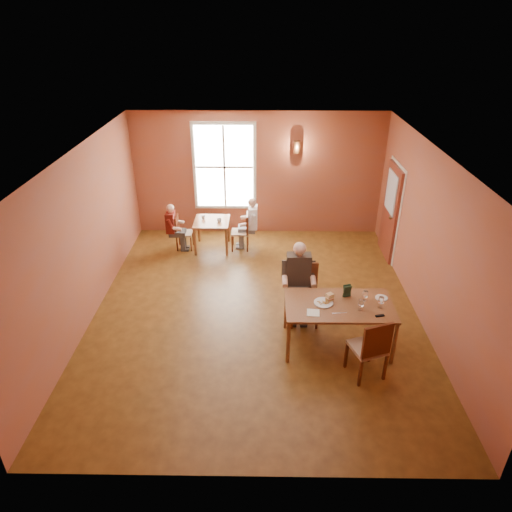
{
  "coord_description": "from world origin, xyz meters",
  "views": [
    {
      "loc": [
        0.1,
        -7.1,
        5.0
      ],
      "look_at": [
        0.0,
        0.2,
        1.05
      ],
      "focal_mm": 32.0,
      "sensor_mm": 36.0,
      "label": 1
    }
  ],
  "objects_px": {
    "diner_main": "(305,289)",
    "diner_maroon": "(183,227)",
    "chair_diner_white": "(240,231)",
    "diner_white": "(241,225)",
    "chair_diner_main": "(304,296)",
    "chair_diner_maroon": "(185,232)",
    "main_table": "(337,325)",
    "second_table": "(212,235)",
    "chair_empty": "(368,346)"
  },
  "relations": [
    {
      "from": "chair_diner_main",
      "to": "diner_main",
      "type": "xyz_separation_m",
      "value": [
        0.0,
        -0.03,
        0.16
      ]
    },
    {
      "from": "chair_empty",
      "to": "chair_diner_maroon",
      "type": "height_order",
      "value": "chair_empty"
    },
    {
      "from": "chair_diner_main",
      "to": "chair_empty",
      "type": "relative_size",
      "value": 1.02
    },
    {
      "from": "chair_empty",
      "to": "chair_diner_white",
      "type": "height_order",
      "value": "chair_empty"
    },
    {
      "from": "main_table",
      "to": "diner_white",
      "type": "xyz_separation_m",
      "value": [
        -1.74,
        3.52,
        0.19
      ]
    },
    {
      "from": "main_table",
      "to": "second_table",
      "type": "height_order",
      "value": "main_table"
    },
    {
      "from": "chair_empty",
      "to": "chair_diner_maroon",
      "type": "distance_m",
      "value": 5.43
    },
    {
      "from": "chair_diner_main",
      "to": "diner_main",
      "type": "height_order",
      "value": "diner_main"
    },
    {
      "from": "chair_diner_white",
      "to": "diner_maroon",
      "type": "relative_size",
      "value": 0.81
    },
    {
      "from": "diner_main",
      "to": "chair_diner_maroon",
      "type": "distance_m",
      "value": 3.89
    },
    {
      "from": "diner_white",
      "to": "chair_diner_maroon",
      "type": "height_order",
      "value": "diner_white"
    },
    {
      "from": "chair_diner_maroon",
      "to": "second_table",
      "type": "bearing_deg",
      "value": 90.0
    },
    {
      "from": "chair_empty",
      "to": "chair_diner_maroon",
      "type": "bearing_deg",
      "value": 109.46
    },
    {
      "from": "chair_diner_maroon",
      "to": "diner_maroon",
      "type": "bearing_deg",
      "value": -90.0
    },
    {
      "from": "diner_main",
      "to": "diner_maroon",
      "type": "bearing_deg",
      "value": -48.08
    },
    {
      "from": "diner_main",
      "to": "second_table",
      "type": "height_order",
      "value": "diner_main"
    },
    {
      "from": "chair_diner_main",
      "to": "diner_white",
      "type": "height_order",
      "value": "diner_white"
    },
    {
      "from": "main_table",
      "to": "diner_maroon",
      "type": "bearing_deg",
      "value": 131.4
    },
    {
      "from": "chair_diner_maroon",
      "to": "diner_white",
      "type": "bearing_deg",
      "value": 90.0
    },
    {
      "from": "diner_main",
      "to": "chair_diner_maroon",
      "type": "relative_size",
      "value": 1.73
    },
    {
      "from": "diner_main",
      "to": "second_table",
      "type": "bearing_deg",
      "value": -56.45
    },
    {
      "from": "main_table",
      "to": "chair_empty",
      "type": "bearing_deg",
      "value": -63.25
    },
    {
      "from": "main_table",
      "to": "diner_white",
      "type": "height_order",
      "value": "diner_white"
    },
    {
      "from": "second_table",
      "to": "chair_diner_white",
      "type": "distance_m",
      "value": 0.66
    },
    {
      "from": "chair_diner_white",
      "to": "diner_white",
      "type": "distance_m",
      "value": 0.15
    },
    {
      "from": "diner_maroon",
      "to": "chair_diner_maroon",
      "type": "bearing_deg",
      "value": 90.0
    },
    {
      "from": "second_table",
      "to": "main_table",
      "type": "bearing_deg",
      "value": -55.46
    },
    {
      "from": "diner_maroon",
      "to": "diner_white",
      "type": "bearing_deg",
      "value": 90.0
    },
    {
      "from": "diner_white",
      "to": "diner_maroon",
      "type": "height_order",
      "value": "diner_white"
    },
    {
      "from": "chair_diner_main",
      "to": "diner_white",
      "type": "relative_size",
      "value": 0.92
    },
    {
      "from": "chair_diner_main",
      "to": "chair_diner_white",
      "type": "bearing_deg",
      "value": -66.09
    },
    {
      "from": "chair_diner_main",
      "to": "chair_diner_maroon",
      "type": "bearing_deg",
      "value": -48.12
    },
    {
      "from": "main_table",
      "to": "diner_main",
      "type": "xyz_separation_m",
      "value": [
        -0.5,
        0.62,
        0.3
      ]
    },
    {
      "from": "chair_diner_main",
      "to": "diner_main",
      "type": "distance_m",
      "value": 0.16
    },
    {
      "from": "chair_diner_main",
      "to": "chair_diner_maroon",
      "type": "distance_m",
      "value": 3.85
    },
    {
      "from": "chair_diner_white",
      "to": "diner_white",
      "type": "height_order",
      "value": "diner_white"
    },
    {
      "from": "chair_empty",
      "to": "diner_white",
      "type": "bearing_deg",
      "value": 96.78
    },
    {
      "from": "second_table",
      "to": "diner_white",
      "type": "bearing_deg",
      "value": 0.0
    },
    {
      "from": "chair_diner_main",
      "to": "chair_diner_white",
      "type": "distance_m",
      "value": 3.14
    },
    {
      "from": "second_table",
      "to": "diner_maroon",
      "type": "xyz_separation_m",
      "value": [
        -0.68,
        0.0,
        0.2
      ]
    },
    {
      "from": "chair_diner_maroon",
      "to": "chair_diner_white",
      "type": "bearing_deg",
      "value": 90.0
    },
    {
      "from": "diner_main",
      "to": "chair_diner_white",
      "type": "height_order",
      "value": "diner_main"
    },
    {
      "from": "diner_main",
      "to": "diner_maroon",
      "type": "distance_m",
      "value": 3.9
    },
    {
      "from": "diner_main",
      "to": "chair_diner_white",
      "type": "xyz_separation_m",
      "value": [
        -1.27,
        2.9,
        -0.26
      ]
    },
    {
      "from": "second_table",
      "to": "chair_diner_white",
      "type": "xyz_separation_m",
      "value": [
        0.65,
        0.0,
        0.09
      ]
    },
    {
      "from": "chair_diner_main",
      "to": "diner_maroon",
      "type": "relative_size",
      "value": 1.0
    },
    {
      "from": "diner_main",
      "to": "diner_white",
      "type": "height_order",
      "value": "diner_main"
    },
    {
      "from": "chair_diner_white",
      "to": "diner_white",
      "type": "xyz_separation_m",
      "value": [
        0.03,
        0.0,
        0.15
      ]
    },
    {
      "from": "main_table",
      "to": "second_table",
      "type": "bearing_deg",
      "value": 124.54
    },
    {
      "from": "chair_empty",
      "to": "chair_diner_white",
      "type": "xyz_separation_m",
      "value": [
        -2.12,
        4.21,
        -0.09
      ]
    }
  ]
}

